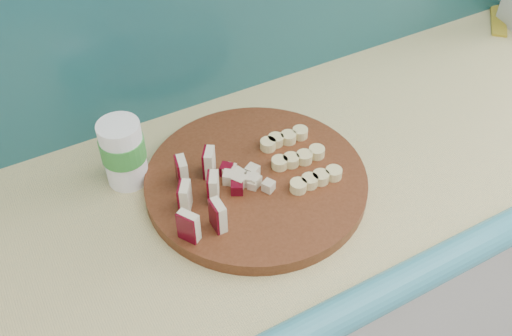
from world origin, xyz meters
The scene contains 6 objects.
kitchen_counter centered at (0.10, 1.50, 0.46)m, with size 2.20×0.63×0.91m.
cutting_board centered at (-0.51, 1.50, 0.92)m, with size 0.41×0.41×0.03m, color #441F0E.
apple_wedges centered at (-0.63, 1.49, 0.96)m, with size 0.11×0.16×0.06m.
apple_chunks centered at (-0.54, 1.50, 0.95)m, with size 0.06×0.06×0.02m.
banana_slices centered at (-0.43, 1.50, 0.94)m, with size 0.11×0.16×0.02m.
canister centered at (-0.71, 1.63, 0.98)m, with size 0.08×0.08×0.13m.
Camera 1 is at (-0.87, 0.86, 1.66)m, focal length 40.00 mm.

